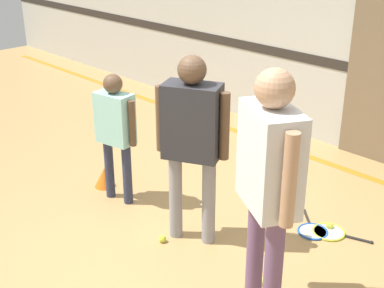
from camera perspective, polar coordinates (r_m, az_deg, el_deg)
name	(u,v)px	position (r m, az deg, el deg)	size (l,w,h in m)	color
ground_plane	(178,248)	(4.74, -1.52, -11.00)	(16.00, 16.00, 0.00)	tan
wall_back	(371,20)	(6.40, 18.53, 12.48)	(16.00, 0.07, 3.20)	beige
floor_stripe	(329,164)	(6.42, 14.45, -2.05)	(14.40, 0.10, 0.01)	orange
person_instructor	(192,131)	(4.39, 0.00, 1.37)	(0.58, 0.44, 1.67)	gray
person_student_left	(115,125)	(5.18, -8.19, 2.04)	(0.49, 0.27, 1.31)	#2D334C
person_student_right	(269,172)	(3.53, 8.26, -2.94)	(0.61, 0.50, 1.82)	#6B4C70
racket_spare_on_floor	(331,232)	(5.09, 14.59, -9.11)	(0.57, 0.38, 0.03)	#C6D838
racket_second_spare	(312,230)	(5.08, 12.70, -8.95)	(0.48, 0.47, 0.03)	blue
tennis_ball_near_instructor	(162,239)	(4.81, -3.19, -10.06)	(0.07, 0.07, 0.07)	#CCE038
tennis_ball_by_spare_racket	(330,226)	(5.14, 14.47, -8.43)	(0.07, 0.07, 0.07)	#CCE038
tennis_ball_stray_left	(263,282)	(4.35, 7.56, -14.34)	(0.07, 0.07, 0.07)	#CCE038
training_cone	(105,177)	(5.76, -9.30, -3.50)	(0.22, 0.22, 0.21)	orange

